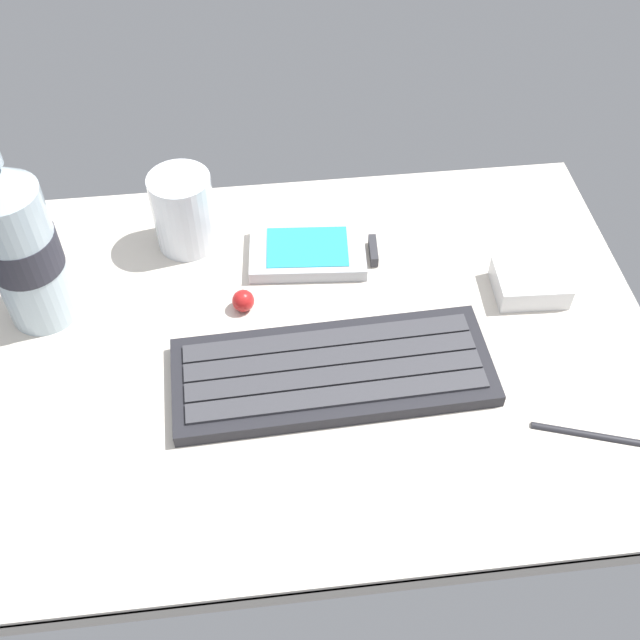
{
  "coord_description": "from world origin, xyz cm",
  "views": [
    {
      "loc": [
        -5.32,
        -46.2,
        56.36
      ],
      "look_at": [
        0.0,
        0.0,
        3.0
      ],
      "focal_mm": 43.03,
      "sensor_mm": 36.0,
      "label": 1
    }
  ],
  "objects": [
    {
      "name": "trackball_mouse",
      "position": [
        -7.0,
        5.0,
        1.1
      ],
      "size": [
        2.2,
        2.2,
        2.2
      ],
      "primitive_type": "sphere",
      "color": "red",
      "rests_on": "ground_plane"
    },
    {
      "name": "water_bottle",
      "position": [
        -26.35,
        6.86,
        9.01
      ],
      "size": [
        6.73,
        6.73,
        20.8
      ],
      "color": "silver",
      "rests_on": "ground_plane"
    },
    {
      "name": "juice_cup",
      "position": [
        -12.4,
        15.31,
        3.91
      ],
      "size": [
        6.4,
        6.4,
        8.5
      ],
      "color": "silver",
      "rests_on": "ground_plane"
    },
    {
      "name": "keyboard",
      "position": [
        0.66,
        -4.39,
        0.81
      ],
      "size": [
        29.35,
        11.96,
        1.7
      ],
      "color": "#232328",
      "rests_on": "ground_plane"
    },
    {
      "name": "handheld_device",
      "position": [
        0.66,
        11.49,
        0.73
      ],
      "size": [
        13.22,
        8.55,
        1.5
      ],
      "color": "#B7BABF",
      "rests_on": "ground_plane"
    },
    {
      "name": "charger_block",
      "position": [
        21.6,
        4.06,
        1.2
      ],
      "size": [
        7.26,
        5.93,
        2.4
      ],
      "primitive_type": "cube",
      "rotation": [
        0.0,
        0.0,
        -0.05
      ],
      "color": "white",
      "rests_on": "ground_plane"
    },
    {
      "name": "ground_plane",
      "position": [
        0.0,
        -0.23,
        -0.99
      ],
      "size": [
        64.0,
        48.0,
        2.8
      ],
      "color": "beige"
    },
    {
      "name": "stylus_pen",
      "position": [
        21.69,
        -13.12,
        0.35
      ],
      "size": [
        9.24,
        3.65,
        0.7
      ],
      "primitive_type": "cylinder",
      "rotation": [
        0.0,
        1.57,
        -0.32
      ],
      "color": "#26262B",
      "rests_on": "ground_plane"
    }
  ]
}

